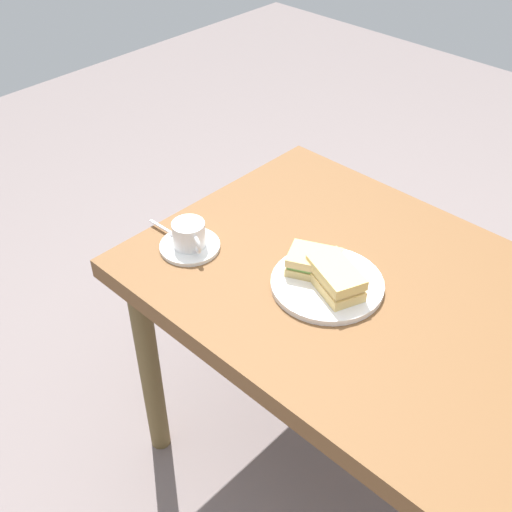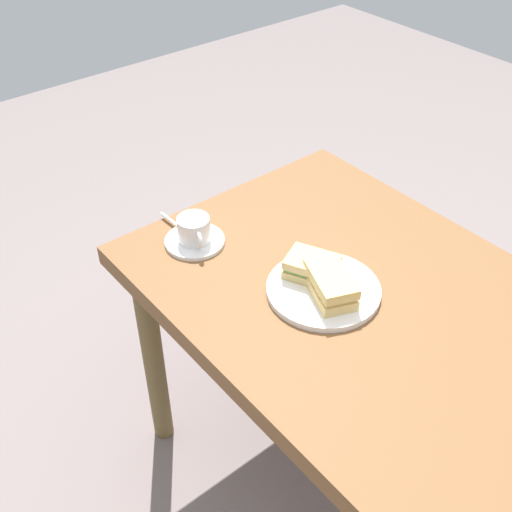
% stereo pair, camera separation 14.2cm
% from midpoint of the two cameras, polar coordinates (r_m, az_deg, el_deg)
% --- Properties ---
extents(ground_plane, '(6.00, 6.00, 0.00)m').
position_cam_midpoint_polar(ground_plane, '(1.93, 6.14, -19.04)').
color(ground_plane, slate).
extents(dining_table, '(1.09, 0.74, 0.71)m').
position_cam_midpoint_polar(dining_table, '(1.44, 7.81, -5.92)').
color(dining_table, brown).
rests_on(dining_table, ground_plane).
extents(sandwich_plate, '(0.25, 0.25, 0.01)m').
position_cam_midpoint_polar(sandwich_plate, '(1.38, 3.51, -2.63)').
color(sandwich_plate, white).
rests_on(sandwich_plate, dining_table).
extents(sandwich_front, '(0.15, 0.12, 0.06)m').
position_cam_midpoint_polar(sandwich_front, '(1.34, 4.19, -2.11)').
color(sandwich_front, '#E2BF71').
rests_on(sandwich_front, sandwich_plate).
extents(sandwich_back, '(0.13, 0.12, 0.05)m').
position_cam_midpoint_polar(sandwich_back, '(1.39, 2.30, -0.68)').
color(sandwich_back, tan).
rests_on(sandwich_back, sandwich_plate).
extents(coffee_saucer, '(0.14, 0.14, 0.01)m').
position_cam_midpoint_polar(coffee_saucer, '(1.50, -8.66, 0.78)').
color(coffee_saucer, white).
rests_on(coffee_saucer, dining_table).
extents(coffee_cup, '(0.10, 0.08, 0.06)m').
position_cam_midpoint_polar(coffee_cup, '(1.48, -8.77, 1.87)').
color(coffee_cup, white).
rests_on(coffee_cup, coffee_saucer).
extents(spoon, '(0.10, 0.02, 0.01)m').
position_cam_midpoint_polar(spoon, '(1.54, -10.48, 2.12)').
color(spoon, silver).
rests_on(spoon, coffee_saucer).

